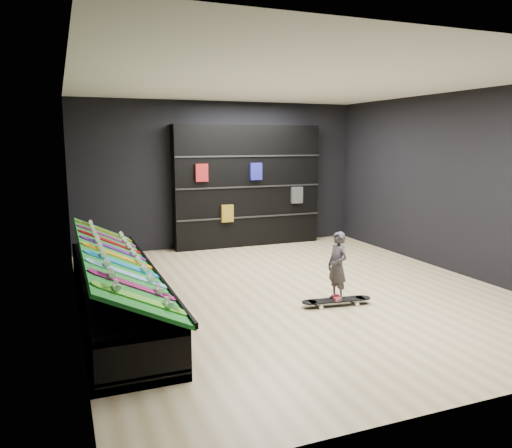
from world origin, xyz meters
name	(u,v)px	position (x,y,z in m)	size (l,w,h in m)	color
floor	(292,290)	(0.00, 0.00, 0.00)	(6.00, 7.00, 0.01)	#C4B284
ceiling	(295,83)	(0.00, 0.00, 3.00)	(6.00, 7.00, 0.01)	white
wall_back	(220,175)	(0.00, 3.50, 1.50)	(6.00, 0.02, 3.00)	black
wall_front	(484,230)	(0.00, -3.50, 1.50)	(6.00, 0.02, 3.00)	black
wall_left	(72,199)	(-3.00, 0.00, 1.50)	(0.02, 7.00, 3.00)	black
wall_right	(456,183)	(3.00, 0.00, 1.50)	(0.02, 7.00, 3.00)	black
display_rack	(115,293)	(-2.55, 0.00, 0.25)	(0.90, 4.50, 0.50)	black
turf_ramp	(117,258)	(-2.50, 0.00, 0.71)	(1.00, 4.50, 0.04)	#0F601A
back_shelving	(247,186)	(0.54, 3.32, 1.26)	(3.15, 0.37, 2.52)	black
floor_skateboard	(336,302)	(0.25, -0.86, 0.05)	(0.98, 0.22, 0.09)	black
child	(337,279)	(0.25, -0.86, 0.37)	(0.21, 0.15, 0.56)	black
display_board_0	(141,299)	(-2.49, -1.90, 0.74)	(0.98, 0.22, 0.09)	green
display_board_1	(134,285)	(-2.49, -1.42, 0.74)	(0.98, 0.22, 0.09)	#E5198C
display_board_2	(128,274)	(-2.49, -0.95, 0.74)	(0.98, 0.22, 0.09)	#0CB2E5
display_board_3	(123,264)	(-2.49, -0.48, 0.74)	(0.98, 0.22, 0.09)	blue
display_board_4	(118,256)	(-2.49, 0.00, 0.74)	(0.98, 0.22, 0.09)	orange
display_board_5	(114,248)	(-2.49, 0.48, 0.74)	(0.98, 0.22, 0.09)	purple
display_board_6	(111,242)	(-2.49, 0.95, 0.74)	(0.98, 0.22, 0.09)	red
display_board_7	(108,236)	(-2.49, 1.42, 0.74)	(0.98, 0.22, 0.09)	#2626BF
display_board_8	(105,231)	(-2.49, 1.90, 0.74)	(0.98, 0.22, 0.09)	yellow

